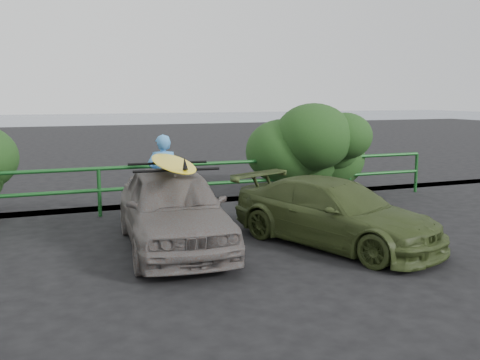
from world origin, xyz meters
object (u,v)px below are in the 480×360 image
at_px(guardrail, 148,189).
at_px(sedan, 173,208).
at_px(surfboard, 172,163).
at_px(man, 163,177).
at_px(olive_vehicle, 335,213).

xyz_separation_m(guardrail, sedan, (-0.12, -2.77, 0.14)).
relative_size(sedan, surfboard, 1.42).
xyz_separation_m(man, surfboard, (-0.34, -2.18, 0.56)).
xyz_separation_m(sedan, olive_vehicle, (2.57, -0.81, -0.12)).
height_order(man, surfboard, man).
bearing_deg(olive_vehicle, surfboard, 139.19).
bearing_deg(man, guardrail, -54.59).
bearing_deg(olive_vehicle, man, 103.30).
xyz_separation_m(guardrail, olive_vehicle, (2.44, -3.57, 0.03)).
relative_size(guardrail, sedan, 3.59).
bearing_deg(sedan, olive_vehicle, -13.04).
relative_size(guardrail, man, 8.18).
bearing_deg(sedan, man, 85.51).
bearing_deg(surfboard, guardrail, 91.87).
bearing_deg(surfboard, man, 85.51).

